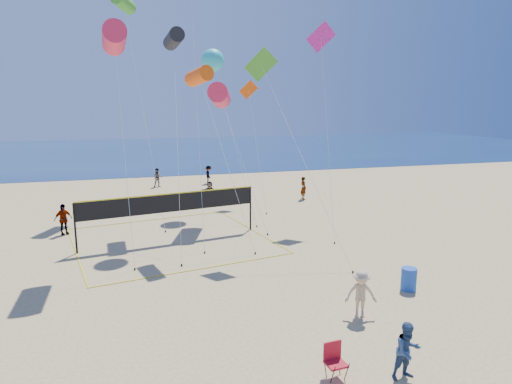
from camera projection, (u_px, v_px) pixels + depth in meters
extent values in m
cube|color=navy|center=(154.00, 151.00, 70.20)|extent=(140.00, 50.00, 0.03)
imported|color=navy|center=(407.00, 351.00, 12.54)|extent=(0.82, 0.66, 1.64)
imported|color=#CBAD87|center=(361.00, 294.00, 16.14)|extent=(1.26, 0.95, 1.74)
imported|color=gray|center=(63.00, 219.00, 26.15)|extent=(1.13, 0.93, 1.80)
imported|color=gray|center=(210.00, 192.00, 34.72)|extent=(1.54, 1.00, 1.58)
imported|color=gray|center=(303.00, 188.00, 35.63)|extent=(0.50, 0.69, 1.78)
imported|color=gray|center=(158.00, 178.00, 40.78)|extent=(0.84, 0.66, 1.69)
imported|color=gray|center=(209.00, 175.00, 42.45)|extent=(0.65, 1.10, 1.68)
cube|color=red|center=(336.00, 364.00, 12.56)|extent=(0.59, 0.55, 0.06)
cube|color=red|center=(332.00, 350.00, 12.70)|extent=(0.55, 0.10, 0.55)
cylinder|color=black|center=(333.00, 376.00, 12.34)|extent=(0.05, 0.28, 0.71)
cylinder|color=black|center=(325.00, 368.00, 12.71)|extent=(0.05, 0.28, 0.71)
cylinder|color=black|center=(346.00, 373.00, 12.50)|extent=(0.05, 0.28, 0.71)
cylinder|color=black|center=(339.00, 365.00, 12.86)|extent=(0.05, 0.28, 0.71)
cylinder|color=#1B49B0|center=(409.00, 279.00, 18.53)|extent=(0.72, 0.72, 0.93)
cylinder|color=black|center=(75.00, 229.00, 22.81)|extent=(0.10, 0.10, 2.60)
cylinder|color=black|center=(250.00, 209.00, 27.08)|extent=(0.10, 0.10, 2.60)
cube|color=black|center=(170.00, 203.00, 24.79)|extent=(9.58, 1.86, 0.98)
cube|color=yellow|center=(169.00, 194.00, 24.69)|extent=(9.58, 1.87, 0.06)
cube|color=yellow|center=(201.00, 269.00, 20.92)|extent=(9.78, 1.93, 0.02)
cube|color=yellow|center=(150.00, 220.00, 29.48)|extent=(9.78, 1.93, 0.02)
cylinder|color=#E5274A|center=(114.00, 38.00, 20.99)|extent=(1.20, 2.60, 1.40)
cylinder|color=silver|center=(124.00, 153.00, 20.88)|extent=(0.37, 2.51, 10.37)
cylinder|color=black|center=(135.00, 269.00, 20.76)|extent=(0.08, 0.08, 0.10)
cylinder|color=black|center=(174.00, 39.00, 27.50)|extent=(1.15, 2.27, 1.19)
cylinder|color=silver|center=(177.00, 138.00, 24.38)|extent=(0.89, 8.71, 11.22)
cylinder|color=black|center=(182.00, 265.00, 21.25)|extent=(0.08, 0.08, 0.10)
cylinder|color=#F3570D|center=(199.00, 76.00, 23.36)|extent=(1.34, 2.07, 1.05)
cylinder|color=silver|center=(227.00, 164.00, 23.15)|extent=(2.22, 2.89, 8.78)
cylinder|color=black|center=(255.00, 253.00, 22.94)|extent=(0.08, 0.08, 0.10)
cube|color=green|center=(261.00, 64.00, 23.10)|extent=(1.67, 0.55, 1.72)
cylinder|color=silver|center=(304.00, 162.00, 21.76)|extent=(2.72, 5.55, 9.35)
cylinder|color=black|center=(353.00, 272.00, 20.42)|extent=(0.08, 0.08, 0.10)
cube|color=#D22496|center=(321.00, 37.00, 28.62)|extent=(1.96, 0.32, 1.94)
cylinder|color=silver|center=(327.00, 132.00, 26.61)|extent=(1.59, 6.21, 11.48)
cylinder|color=black|center=(335.00, 243.00, 24.60)|extent=(0.08, 0.08, 0.10)
cylinder|color=silver|center=(197.00, 104.00, 24.68)|extent=(0.53, 6.36, 14.70)
cylinder|color=black|center=(205.00, 252.00, 23.05)|extent=(0.08, 0.08, 0.10)
sphere|color=#29C3CB|center=(213.00, 60.00, 31.75)|extent=(1.81, 1.81, 1.57)
cylinder|color=silver|center=(233.00, 138.00, 29.81)|extent=(1.36, 6.62, 10.32)
cylinder|color=black|center=(257.00, 226.00, 27.88)|extent=(0.08, 0.08, 0.10)
cylinder|color=green|center=(123.00, 3.00, 31.42)|extent=(1.80, 2.47, 1.25)
cylinder|color=silver|center=(143.00, 108.00, 29.10)|extent=(1.68, 8.33, 14.19)
cylinder|color=black|center=(165.00, 231.00, 26.78)|extent=(0.08, 0.08, 0.10)
cube|color=#F3570D|center=(249.00, 90.00, 34.45)|extent=(1.48, 0.25, 1.47)
cylinder|color=silver|center=(257.00, 148.00, 32.75)|extent=(0.18, 5.31, 8.37)
cylinder|color=black|center=(266.00, 214.00, 31.04)|extent=(0.08, 0.08, 0.10)
cylinder|color=#E5274A|center=(220.00, 96.00, 28.59)|extent=(2.02, 3.19, 1.62)
cylinder|color=silver|center=(243.00, 162.00, 27.40)|extent=(1.79, 4.67, 7.86)
cylinder|color=black|center=(268.00, 234.00, 26.20)|extent=(0.08, 0.08, 0.10)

